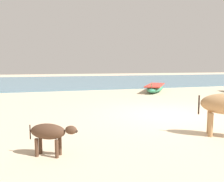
% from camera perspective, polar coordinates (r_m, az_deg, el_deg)
% --- Properties ---
extents(ground, '(80.00, 80.00, 0.00)m').
position_cam_1_polar(ground, '(8.08, 14.24, -5.89)').
color(ground, beige).
extents(sea_water, '(60.00, 20.00, 0.08)m').
position_cam_1_polar(sea_water, '(25.65, -7.51, 2.62)').
color(sea_water, slate).
rests_on(sea_water, ground).
extents(fishing_boat_0, '(2.91, 3.62, 0.66)m').
position_cam_1_polar(fishing_boat_0, '(15.14, 10.74, 0.81)').
color(fishing_boat_0, '#338C66').
rests_on(fishing_boat_0, ground).
extents(calf_far_dark, '(0.90, 0.59, 0.62)m').
position_cam_1_polar(calf_far_dark, '(4.47, -15.34, -10.05)').
color(calf_far_dark, '#4C3323').
rests_on(calf_far_dark, ground).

